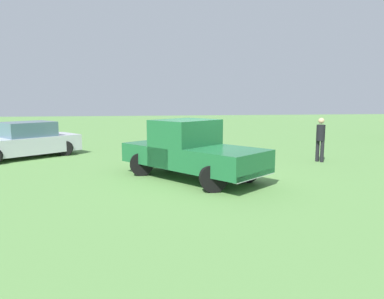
% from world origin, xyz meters
% --- Properties ---
extents(ground_plane, '(80.00, 80.00, 0.00)m').
position_xyz_m(ground_plane, '(0.00, 0.00, 0.00)').
color(ground_plane, '#5B8C47').
extents(pickup_truck, '(4.29, 4.76, 1.79)m').
position_xyz_m(pickup_truck, '(0.34, 0.08, 0.92)').
color(pickup_truck, black).
rests_on(pickup_truck, ground_plane).
extents(sedan_near, '(4.46, 4.09, 1.47)m').
position_xyz_m(sedan_near, '(6.52, -4.72, 0.68)').
color(sedan_near, black).
rests_on(sedan_near, ground_plane).
extents(person_bystander, '(0.44, 0.44, 1.69)m').
position_xyz_m(person_bystander, '(-5.04, -1.98, 0.96)').
color(person_bystander, black).
rests_on(person_bystander, ground_plane).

